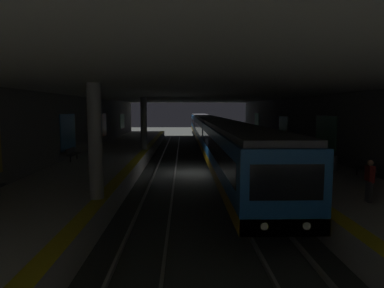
{
  "coord_description": "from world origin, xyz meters",
  "views": [
    {
      "loc": [
        -23.65,
        0.9,
        4.6
      ],
      "look_at": [
        7.72,
        0.06,
        1.29
      ],
      "focal_mm": 31.18,
      "sensor_mm": 36.0,
      "label": 1
    }
  ],
  "objects_px": {
    "metro_train": "(210,131)",
    "person_walking_mid": "(292,142)",
    "bench_left_far": "(268,136)",
    "person_boarding": "(287,139)",
    "person_waiting_near": "(369,179)",
    "backpack_on_floor": "(285,151)",
    "bench_right_mid": "(72,153)",
    "trash_bin": "(333,163)",
    "bench_left_near": "(366,168)",
    "pillar_far": "(144,124)",
    "pillar_near": "(95,142)",
    "bench_left_mid": "(300,147)"
  },
  "relations": [
    {
      "from": "bench_left_near",
      "to": "bench_left_far",
      "type": "height_order",
      "value": "same"
    },
    {
      "from": "backpack_on_floor",
      "to": "trash_bin",
      "type": "xyz_separation_m",
      "value": [
        -7.09,
        -0.65,
        0.23
      ]
    },
    {
      "from": "pillar_near",
      "to": "bench_left_far",
      "type": "distance_m",
      "value": 26.93
    },
    {
      "from": "bench_left_far",
      "to": "person_boarding",
      "type": "xyz_separation_m",
      "value": [
        -7.85,
        0.32,
        0.41
      ]
    },
    {
      "from": "pillar_near",
      "to": "metro_train",
      "type": "height_order",
      "value": "pillar_near"
    },
    {
      "from": "bench_left_far",
      "to": "person_waiting_near",
      "type": "xyz_separation_m",
      "value": [
        -24.39,
        2.34,
        0.36
      ]
    },
    {
      "from": "pillar_far",
      "to": "person_walking_mid",
      "type": "bearing_deg",
      "value": -102.34
    },
    {
      "from": "bench_left_mid",
      "to": "person_walking_mid",
      "type": "bearing_deg",
      "value": 73.58
    },
    {
      "from": "bench_left_far",
      "to": "person_waiting_near",
      "type": "bearing_deg",
      "value": 174.52
    },
    {
      "from": "person_waiting_near",
      "to": "backpack_on_floor",
      "type": "distance_m",
      "value": 13.68
    },
    {
      "from": "metro_train",
      "to": "bench_left_mid",
      "type": "bearing_deg",
      "value": -151.86
    },
    {
      "from": "bench_left_mid",
      "to": "backpack_on_floor",
      "type": "distance_m",
      "value": 1.52
    },
    {
      "from": "backpack_on_floor",
      "to": "bench_left_far",
      "type": "bearing_deg",
      "value": -7.31
    },
    {
      "from": "metro_train",
      "to": "bench_left_far",
      "type": "distance_m",
      "value": 6.56
    },
    {
      "from": "backpack_on_floor",
      "to": "bench_right_mid",
      "type": "bearing_deg",
      "value": 100.69
    },
    {
      "from": "metro_train",
      "to": "pillar_near",
      "type": "bearing_deg",
      "value": 165.43
    },
    {
      "from": "metro_train",
      "to": "person_boarding",
      "type": "xyz_separation_m",
      "value": [
        -9.47,
        -6.01,
        -0.04
      ]
    },
    {
      "from": "pillar_far",
      "to": "trash_bin",
      "type": "relative_size",
      "value": 5.35
    },
    {
      "from": "person_walking_mid",
      "to": "bench_left_near",
      "type": "bearing_deg",
      "value": -176.4
    },
    {
      "from": "person_walking_mid",
      "to": "person_boarding",
      "type": "height_order",
      "value": "person_boarding"
    },
    {
      "from": "bench_left_far",
      "to": "trash_bin",
      "type": "relative_size",
      "value": 2.0
    },
    {
      "from": "bench_left_far",
      "to": "person_boarding",
      "type": "height_order",
      "value": "person_boarding"
    },
    {
      "from": "metro_train",
      "to": "trash_bin",
      "type": "distance_m",
      "value": 20.28
    },
    {
      "from": "bench_right_mid",
      "to": "trash_bin",
      "type": "relative_size",
      "value": 2.0
    },
    {
      "from": "pillar_far",
      "to": "bench_left_far",
      "type": "distance_m",
      "value": 14.94
    },
    {
      "from": "person_walking_mid",
      "to": "person_boarding",
      "type": "bearing_deg",
      "value": -7.77
    },
    {
      "from": "bench_left_near",
      "to": "person_waiting_near",
      "type": "distance_m",
      "value": 5.06
    },
    {
      "from": "bench_left_mid",
      "to": "bench_right_mid",
      "type": "distance_m",
      "value": 17.43
    },
    {
      "from": "bench_left_mid",
      "to": "backpack_on_floor",
      "type": "relative_size",
      "value": 4.25
    },
    {
      "from": "person_boarding",
      "to": "bench_left_near",
      "type": "bearing_deg",
      "value": -178.46
    },
    {
      "from": "pillar_near",
      "to": "person_waiting_near",
      "type": "xyz_separation_m",
      "value": [
        -0.82,
        -10.54,
        -1.39
      ]
    },
    {
      "from": "person_walking_mid",
      "to": "pillar_near",
      "type": "bearing_deg",
      "value": 137.84
    },
    {
      "from": "pillar_far",
      "to": "trash_bin",
      "type": "distance_m",
      "value": 16.17
    },
    {
      "from": "pillar_far",
      "to": "person_boarding",
      "type": "distance_m",
      "value": 12.64
    },
    {
      "from": "pillar_far",
      "to": "metro_train",
      "type": "height_order",
      "value": "pillar_far"
    },
    {
      "from": "bench_left_near",
      "to": "bench_right_mid",
      "type": "distance_m",
      "value": 18.16
    },
    {
      "from": "bench_left_near",
      "to": "person_walking_mid",
      "type": "relative_size",
      "value": 1.02
    },
    {
      "from": "pillar_far",
      "to": "person_walking_mid",
      "type": "xyz_separation_m",
      "value": [
        -2.68,
        -12.26,
        -1.37
      ]
    },
    {
      "from": "bench_left_mid",
      "to": "bench_right_mid",
      "type": "bearing_deg",
      "value": 101.62
    },
    {
      "from": "bench_left_far",
      "to": "backpack_on_floor",
      "type": "xyz_separation_m",
      "value": [
        -10.77,
        1.38,
        -0.32
      ]
    },
    {
      "from": "pillar_near",
      "to": "bench_left_near",
      "type": "height_order",
      "value": "pillar_near"
    },
    {
      "from": "pillar_far",
      "to": "person_waiting_near",
      "type": "relative_size",
      "value": 2.79
    },
    {
      "from": "bench_right_mid",
      "to": "person_boarding",
      "type": "xyz_separation_m",
      "value": [
        5.88,
        -16.75,
        0.41
      ]
    },
    {
      "from": "metro_train",
      "to": "bench_right_mid",
      "type": "height_order",
      "value": "metro_train"
    },
    {
      "from": "bench_left_far",
      "to": "trash_bin",
      "type": "xyz_separation_m",
      "value": [
        -17.86,
        0.73,
        -0.1
      ]
    },
    {
      "from": "metro_train",
      "to": "person_walking_mid",
      "type": "xyz_separation_m",
      "value": [
        -11.66,
        -5.71,
        -0.07
      ]
    },
    {
      "from": "person_waiting_near",
      "to": "person_boarding",
      "type": "height_order",
      "value": "person_boarding"
    },
    {
      "from": "pillar_near",
      "to": "bench_left_mid",
      "type": "distance_m",
      "value": 18.64
    },
    {
      "from": "metro_train",
      "to": "bench_left_near",
      "type": "distance_m",
      "value": 22.47
    },
    {
      "from": "person_waiting_near",
      "to": "metro_train",
      "type": "bearing_deg",
      "value": 8.73
    }
  ]
}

